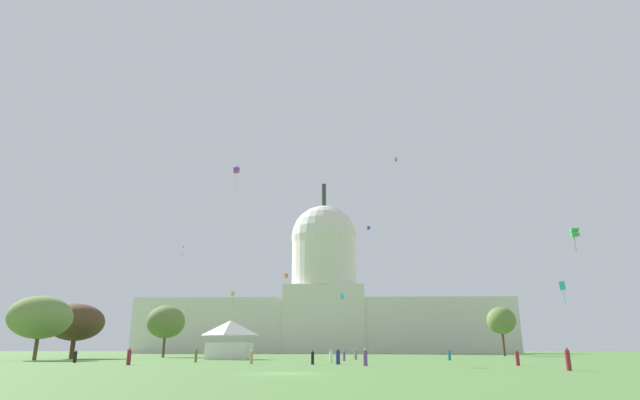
{
  "coord_description": "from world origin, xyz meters",
  "views": [
    {
      "loc": [
        3.67,
        -37.32,
        1.64
      ],
      "look_at": [
        0.22,
        70.21,
        33.05
      ],
      "focal_mm": 28.71,
      "sensor_mm": 36.0,
      "label": 1
    }
  ],
  "objects_px": {
    "person_purple_near_tree_west": "(365,358)",
    "person_navy_lawn_far_left": "(338,357)",
    "person_olive_aisle_center": "(196,356)",
    "capitol_building": "(324,303)",
    "person_purple_lawn_far_right": "(344,356)",
    "kite_pink_low": "(404,327)",
    "tree_west_mid": "(76,322)",
    "person_black_near_tree_east": "(313,357)",
    "kite_red_high": "(396,159)",
    "person_black_edge_west": "(75,357)",
    "kite_blue_mid": "(369,228)",
    "kite_yellow_low": "(188,311)",
    "person_maroon_mid_center": "(568,360)",
    "tree_east_far": "(501,321)",
    "person_teal_mid_left": "(449,355)",
    "person_tan_front_center": "(251,357)",
    "kite_turquoise_low": "(563,287)",
    "person_grey_front_right": "(356,355)",
    "event_tent": "(230,339)",
    "person_white_mid_right": "(331,357)",
    "person_maroon_edge_east": "(517,358)",
    "kite_violet_mid": "(236,171)",
    "kite_magenta_mid": "(182,248)",
    "tree_west_far": "(40,317)",
    "kite_green_low": "(575,233)",
    "person_maroon_back_center": "(129,357)",
    "kite_cyan_low": "(342,297)",
    "kite_lime_low": "(233,295)",
    "kite_orange_low": "(286,276)"
  },
  "relations": [
    {
      "from": "tree_east_far",
      "to": "kite_magenta_mid",
      "type": "xyz_separation_m",
      "value": [
        -78.96,
        -4.29,
        17.64
      ]
    },
    {
      "from": "tree_east_far",
      "to": "person_maroon_mid_center",
      "type": "xyz_separation_m",
      "value": [
        -21.96,
        -86.53,
        -7.51
      ]
    },
    {
      "from": "kite_green_low",
      "to": "kite_cyan_low",
      "type": "bearing_deg",
      "value": -54.24
    },
    {
      "from": "person_purple_lawn_far_right",
      "to": "person_purple_near_tree_west",
      "type": "bearing_deg",
      "value": -80.63
    },
    {
      "from": "person_purple_near_tree_west",
      "to": "kite_yellow_low",
      "type": "height_order",
      "value": "kite_yellow_low"
    },
    {
      "from": "kite_lime_low",
      "to": "kite_pink_low",
      "type": "bearing_deg",
      "value": -55.91
    },
    {
      "from": "kite_green_low",
      "to": "kite_cyan_low",
      "type": "height_order",
      "value": "kite_green_low"
    },
    {
      "from": "person_olive_aisle_center",
      "to": "person_tan_front_center",
      "type": "relative_size",
      "value": 1.12
    },
    {
      "from": "person_purple_near_tree_west",
      "to": "kite_red_high",
      "type": "relative_size",
      "value": 1.45
    },
    {
      "from": "tree_east_far",
      "to": "person_teal_mid_left",
      "type": "relative_size",
      "value": 6.88
    },
    {
      "from": "person_black_edge_west",
      "to": "kite_blue_mid",
      "type": "relative_size",
      "value": 1.85
    },
    {
      "from": "person_tan_front_center",
      "to": "person_purple_lawn_far_right",
      "type": "relative_size",
      "value": 1.05
    },
    {
      "from": "kite_blue_mid",
      "to": "kite_magenta_mid",
      "type": "distance_m",
      "value": 47.41
    },
    {
      "from": "person_white_mid_right",
      "to": "kite_lime_low",
      "type": "height_order",
      "value": "kite_lime_low"
    },
    {
      "from": "person_purple_near_tree_west",
      "to": "person_black_edge_west",
      "type": "xyz_separation_m",
      "value": [
        -35.51,
        10.99,
        -0.05
      ]
    },
    {
      "from": "kite_green_low",
      "to": "kite_magenta_mid",
      "type": "height_order",
      "value": "kite_magenta_mid"
    },
    {
      "from": "person_maroon_edge_east",
      "to": "kite_violet_mid",
      "type": "bearing_deg",
      "value": 136.54
    },
    {
      "from": "person_maroon_mid_center",
      "to": "person_navy_lawn_far_left",
      "type": "xyz_separation_m",
      "value": [
        -18.17,
        16.53,
        -0.03
      ]
    },
    {
      "from": "kite_blue_mid",
      "to": "kite_cyan_low",
      "type": "height_order",
      "value": "kite_blue_mid"
    },
    {
      "from": "person_navy_lawn_far_left",
      "to": "person_purple_lawn_far_right",
      "type": "bearing_deg",
      "value": -148.49
    },
    {
      "from": "person_teal_mid_left",
      "to": "kite_red_high",
      "type": "xyz_separation_m",
      "value": [
        -1.7,
        39.57,
        46.57
      ]
    },
    {
      "from": "tree_east_far",
      "to": "person_grey_front_right",
      "type": "height_order",
      "value": "tree_east_far"
    },
    {
      "from": "capitol_building",
      "to": "person_maroon_mid_center",
      "type": "distance_m",
      "value": 164.39
    },
    {
      "from": "kite_turquoise_low",
      "to": "kite_red_high",
      "type": "relative_size",
      "value": 3.3
    },
    {
      "from": "person_maroon_edge_east",
      "to": "kite_red_high",
      "type": "relative_size",
      "value": 1.36
    },
    {
      "from": "tree_west_far",
      "to": "kite_green_low",
      "type": "bearing_deg",
      "value": -6.37
    },
    {
      "from": "person_olive_aisle_center",
      "to": "capitol_building",
      "type": "bearing_deg",
      "value": 179.21
    },
    {
      "from": "person_olive_aisle_center",
      "to": "kite_turquoise_low",
      "type": "distance_m",
      "value": 56.52
    },
    {
      "from": "kite_magenta_mid",
      "to": "kite_cyan_low",
      "type": "height_order",
      "value": "kite_magenta_mid"
    },
    {
      "from": "tree_west_mid",
      "to": "kite_blue_mid",
      "type": "distance_m",
      "value": 69.83
    },
    {
      "from": "person_tan_front_center",
      "to": "person_black_near_tree_east",
      "type": "height_order",
      "value": "person_black_near_tree_east"
    },
    {
      "from": "person_tan_front_center",
      "to": "kite_turquoise_low",
      "type": "xyz_separation_m",
      "value": [
        45.51,
        20.92,
        10.26
      ]
    },
    {
      "from": "kite_lime_low",
      "to": "kite_violet_mid",
      "type": "bearing_deg",
      "value": 159.45
    },
    {
      "from": "person_white_mid_right",
      "to": "kite_magenta_mid",
      "type": "xyz_separation_m",
      "value": [
        -37.97,
        57.27,
        25.25
      ]
    },
    {
      "from": "person_navy_lawn_far_left",
      "to": "kite_red_high",
      "type": "bearing_deg",
      "value": -159.34
    },
    {
      "from": "person_purple_lawn_far_right",
      "to": "kite_violet_mid",
      "type": "xyz_separation_m",
      "value": [
        -14.73,
        -10.33,
        24.67
      ]
    },
    {
      "from": "kite_yellow_low",
      "to": "person_tan_front_center",
      "type": "bearing_deg",
      "value": -162.37
    },
    {
      "from": "kite_pink_low",
      "to": "kite_magenta_mid",
      "type": "distance_m",
      "value": 83.39
    },
    {
      "from": "kite_violet_mid",
      "to": "kite_orange_low",
      "type": "height_order",
      "value": "kite_violet_mid"
    },
    {
      "from": "capitol_building",
      "to": "person_maroon_mid_center",
      "type": "relative_size",
      "value": 81.68
    },
    {
      "from": "person_white_mid_right",
      "to": "kite_yellow_low",
      "type": "relative_size",
      "value": 1.68
    },
    {
      "from": "event_tent",
      "to": "kite_cyan_low",
      "type": "distance_m",
      "value": 52.08
    },
    {
      "from": "tree_west_far",
      "to": "person_black_edge_west",
      "type": "height_order",
      "value": "tree_west_far"
    },
    {
      "from": "event_tent",
      "to": "person_maroon_back_center",
      "type": "height_order",
      "value": "event_tent"
    },
    {
      "from": "person_purple_lawn_far_right",
      "to": "kite_pink_low",
      "type": "xyz_separation_m",
      "value": [
        21.65,
        102.24,
        8.14
      ]
    },
    {
      "from": "person_purple_near_tree_west",
      "to": "person_navy_lawn_far_left",
      "type": "height_order",
      "value": "person_navy_lawn_far_left"
    },
    {
      "from": "person_teal_mid_left",
      "to": "person_white_mid_right",
      "type": "bearing_deg",
      "value": -87.41
    },
    {
      "from": "person_white_mid_right",
      "to": "person_purple_lawn_far_right",
      "type": "height_order",
      "value": "person_white_mid_right"
    },
    {
      "from": "tree_west_mid",
      "to": "person_black_near_tree_east",
      "type": "relative_size",
      "value": 7.44
    },
    {
      "from": "event_tent",
      "to": "person_olive_aisle_center",
      "type": "bearing_deg",
      "value": -88.83
    }
  ]
}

